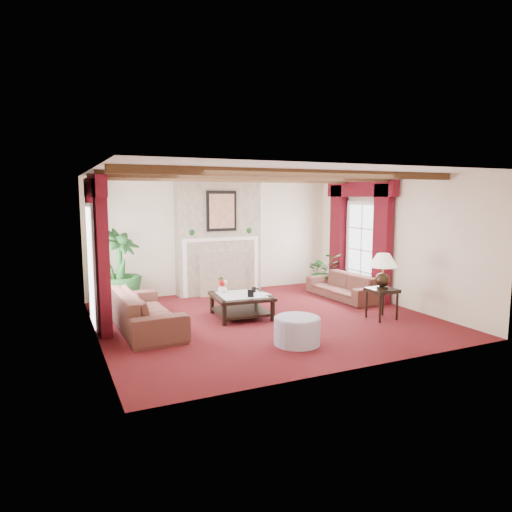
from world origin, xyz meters
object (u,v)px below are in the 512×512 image
sofa_right (343,282)px  coffee_table (241,306)px  sofa_left (145,304)px  potted_palm (119,286)px  side_table (382,304)px  ottoman (297,331)px

sofa_right → coffee_table: bearing=-81.9°
sofa_right → coffee_table: 2.76m
sofa_left → sofa_right: bearing=-84.7°
sofa_left → potted_palm: (-0.18, 1.74, 0.01)m
potted_palm → coffee_table: size_ratio=1.75×
sofa_left → coffee_table: (1.82, 0.04, -0.23)m
coffee_table → side_table: (2.35, -1.21, 0.07)m
sofa_right → potted_palm: 4.86m
sofa_left → side_table: bearing=-107.4°
sofa_right → potted_palm: bearing=-106.9°
potted_palm → ottoman: 4.16m
sofa_right → coffee_table: sofa_right is taller
potted_palm → coffee_table: potted_palm is taller
ottoman → potted_palm: bearing=121.6°
sofa_left → sofa_right: sofa_left is taller
sofa_right → ottoman: size_ratio=2.66×
sofa_left → sofa_right: (4.53, 0.56, -0.08)m
coffee_table → sofa_left: bearing=-173.5°
potted_palm → sofa_right: bearing=-14.1°
coffee_table → side_table: size_ratio=1.82×
side_table → ottoman: bearing=-163.9°
coffee_table → ottoman: coffee_table is taller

